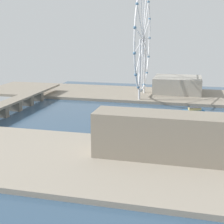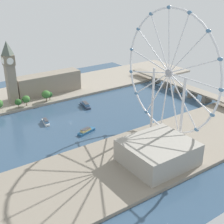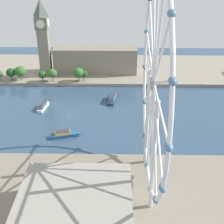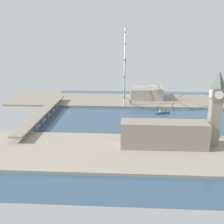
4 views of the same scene
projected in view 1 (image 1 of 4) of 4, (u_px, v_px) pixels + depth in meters
name	position (u px, v px, depth m)	size (l,w,h in m)	color
ground_plane	(194.00, 122.00, 274.02)	(379.79, 379.79, 0.00)	#334C66
riverbank_left	(196.00, 171.00, 174.89)	(90.00, 520.00, 3.00)	gray
riverbank_right	(193.00, 97.00, 372.41)	(90.00, 520.00, 3.00)	gray
parliament_block	(168.00, 136.00, 186.12)	(22.00, 87.65, 27.01)	gray
ferris_wheel	(143.00, 40.00, 353.60)	(117.69, 3.20, 122.79)	silver
riverside_hall	(178.00, 85.00, 388.28)	(49.85, 56.24, 19.07)	gray
river_bridge	(14.00, 103.00, 311.17)	(191.79, 15.42, 11.40)	gray
tour_boat_0	(149.00, 126.00, 254.57)	(27.22, 9.87, 5.79)	#2D384C
tour_boat_3	(193.00, 111.00, 305.31)	(10.82, 24.36, 5.17)	#235684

